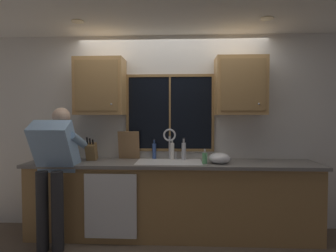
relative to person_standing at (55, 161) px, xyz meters
name	(u,v)px	position (x,y,z in m)	size (l,w,h in m)	color
back_wall	(173,131)	(1.32, 0.69, 0.30)	(5.88, 0.12, 2.55)	silver
ceiling_downlight_left	(78,22)	(0.28, 0.03, 1.57)	(0.14, 0.14, 0.01)	#FFEAB2
ceiling_downlight_right	(267,18)	(2.36, 0.03, 1.57)	(0.14, 0.14, 0.01)	#FFEAB2
window_glass	(170,113)	(1.29, 0.62, 0.55)	(1.10, 0.02, 0.95)	black
window_frame_top	(170,76)	(1.29, 0.61, 1.05)	(1.17, 0.02, 0.04)	olive
window_frame_bottom	(170,150)	(1.29, 0.61, 0.06)	(1.17, 0.02, 0.04)	olive
window_frame_left	(127,113)	(0.72, 0.61, 0.55)	(0.04, 0.02, 0.95)	olive
window_frame_right	(213,113)	(1.85, 0.61, 0.55)	(0.04, 0.02, 0.95)	olive
window_mullion_center	(170,113)	(1.29, 0.61, 0.55)	(0.02, 0.02, 0.95)	olive
lower_cabinet_run	(172,200)	(1.32, 0.34, -0.53)	(3.48, 0.58, 0.88)	#A07744
countertop	(172,164)	(1.32, 0.32, -0.07)	(3.54, 0.62, 0.04)	slate
dishwasher_front	(110,206)	(0.63, 0.02, -0.51)	(0.60, 0.02, 0.74)	white
upper_cabinet_left	(100,87)	(0.40, 0.46, 0.89)	(0.62, 0.36, 0.72)	#B2844C
upper_cabinet_right	(240,86)	(2.18, 0.46, 0.89)	(0.62, 0.36, 0.72)	#B2844C
sink	(169,170)	(1.29, 0.33, -0.15)	(0.80, 0.46, 0.21)	silver
faucet	(170,140)	(1.29, 0.51, 0.20)	(0.18, 0.09, 0.40)	silver
person_standing	(55,161)	(0.00, 0.00, 0.00)	(0.53, 0.68, 1.59)	#262628
knife_block	(91,152)	(0.30, 0.40, 0.06)	(0.12, 0.18, 0.32)	olive
cutting_board	(129,145)	(0.75, 0.54, 0.13)	(0.28, 0.02, 0.37)	#997047
mixing_bowl	(219,158)	(1.90, 0.26, 0.01)	(0.26, 0.26, 0.13)	silver
soap_dispenser	(205,158)	(1.72, 0.22, 0.02)	(0.06, 0.07, 0.18)	#59A566
bottle_green_glass	(184,151)	(1.47, 0.50, 0.07)	(0.06, 0.06, 0.28)	#B7B7BC
bottle_tall_clear	(154,151)	(1.08, 0.56, 0.06)	(0.05, 0.05, 0.26)	#334C8C
bottle_amber_small	(172,151)	(1.32, 0.50, 0.07)	(0.06, 0.06, 0.28)	silver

